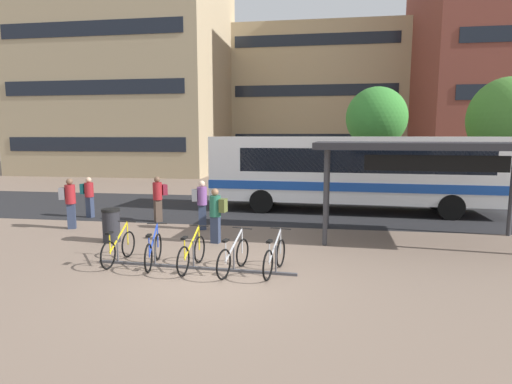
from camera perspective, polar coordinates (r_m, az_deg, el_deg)
ground at (r=9.60m, az=-6.37°, el=-11.93°), size 200.00×200.00×0.00m
bus_lane_asphalt at (r=18.26m, az=0.93°, el=-2.35°), size 80.00×7.20×0.01m
city_bus at (r=17.94m, az=13.07°, el=2.98°), size 12.13×3.12×3.20m
bike_rack at (r=10.29m, az=-8.69°, el=-10.07°), size 5.10×0.37×0.70m
parked_bicycle_yellow_0 at (r=11.13m, az=-18.61°, el=-7.44°), size 0.52×1.72×0.99m
parked_bicycle_blue_1 at (r=10.62m, az=-14.11°, el=-7.98°), size 0.52×1.71×0.99m
parked_bicycle_yellow_2 at (r=10.20m, az=-8.96°, el=-8.50°), size 0.52×1.72×0.99m
parked_bicycle_silver_3 at (r=9.85m, az=-3.16°, el=-9.02°), size 0.61×1.68×0.99m
parked_bicycle_silver_4 at (r=9.78m, az=2.61°, el=-9.13°), size 0.54×1.70×0.99m
transit_shelter at (r=13.45m, az=22.61°, el=5.62°), size 6.80×3.47×3.04m
commuter_maroon_pack_0 at (r=15.81m, az=-13.45°, el=-0.53°), size 0.59×0.59×1.72m
commuter_teal_pack_1 at (r=17.53m, az=-22.32°, el=-0.29°), size 0.58×0.43×1.62m
commuter_olive_pack_2 at (r=12.38m, az=-5.56°, el=-2.78°), size 0.56×0.39×1.67m
commuter_grey_pack_3 at (r=15.64m, az=-24.58°, el=-1.01°), size 0.60×0.49×1.77m
commuter_grey_pack_4 at (r=14.21m, az=-7.67°, el=-1.32°), size 0.59×0.46×1.72m
trash_bin at (r=13.33m, az=-19.54°, el=-4.38°), size 0.55×0.55×1.03m
street_tree_0 at (r=23.92m, az=16.46°, el=9.87°), size 3.34×3.34×5.91m
street_tree_1 at (r=25.25m, az=31.63°, el=8.65°), size 3.93×3.93×6.25m
building_left_wing at (r=40.89m, az=-17.05°, el=18.07°), size 16.54×13.89×21.43m
building_centre_block at (r=47.64m, az=8.22°, el=12.52°), size 18.04×12.27×14.33m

